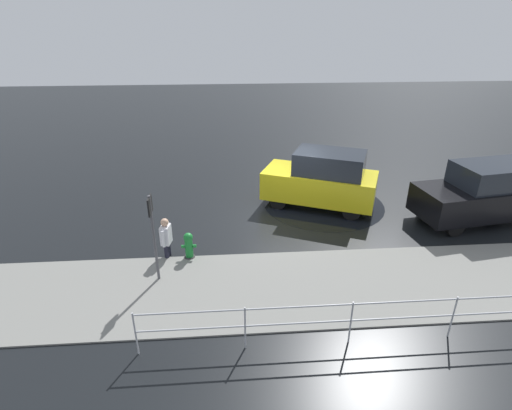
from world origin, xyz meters
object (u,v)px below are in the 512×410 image
(sign_post, at_px, (153,226))
(fire_hydrant, at_px, (189,246))
(moving_hatchback, at_px, (322,179))
(parked_sedan, at_px, (485,193))
(pedestrian, at_px, (166,236))

(sign_post, bearing_deg, fire_hydrant, -126.08)
(moving_hatchback, xyz_separation_m, parked_sedan, (-5.09, 1.51, -0.03))
(moving_hatchback, height_order, parked_sedan, moving_hatchback)
(moving_hatchback, height_order, sign_post, sign_post)
(fire_hydrant, bearing_deg, pedestrian, -10.43)
(sign_post, bearing_deg, parked_sedan, -165.65)
(fire_hydrant, bearing_deg, sign_post, 53.92)
(parked_sedan, xyz_separation_m, sign_post, (10.28, 2.63, 0.58))
(moving_hatchback, xyz_separation_m, sign_post, (5.19, 4.14, 0.55))
(parked_sedan, distance_m, fire_hydrant, 9.72)
(moving_hatchback, distance_m, pedestrian, 5.94)
(pedestrian, relative_size, sign_post, 0.51)
(moving_hatchback, bearing_deg, fire_hydrant, 35.19)
(fire_hydrant, xyz_separation_m, pedestrian, (0.62, -0.11, 0.28))
(fire_hydrant, bearing_deg, parked_sedan, -170.26)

